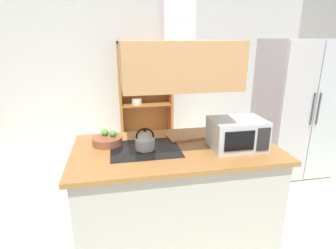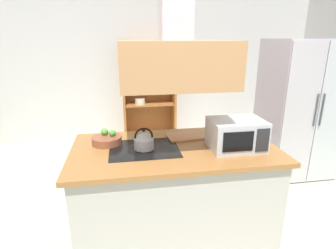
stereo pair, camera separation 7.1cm
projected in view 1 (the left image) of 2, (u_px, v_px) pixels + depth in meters
name	position (u px, v px, depth m)	size (l,w,h in m)	color
ground_plane	(188.00, 247.00, 2.49)	(7.80, 7.80, 0.00)	beige
wall_back	(146.00, 66.00, 4.88)	(6.00, 0.12, 2.70)	silver
kitchen_island	(175.00, 191.00, 2.56)	(1.81, 0.98, 0.90)	#B4B0A6
range_hood	(176.00, 49.00, 2.17)	(0.90, 0.70, 1.25)	tan
refrigerator	(295.00, 108.00, 3.70)	(0.90, 0.78, 1.82)	#BCB0BE
dish_cabinet	(145.00, 99.00, 4.84)	(0.92, 0.40, 1.77)	#A1602D
kettle	(145.00, 140.00, 2.35)	(0.17, 0.17, 0.19)	beige
cutting_board	(185.00, 136.00, 2.66)	(0.34, 0.24, 0.02)	#B77B4D
microwave	(237.00, 134.00, 2.37)	(0.46, 0.35, 0.26)	#B7BABF
fruit_bowl	(107.00, 140.00, 2.47)	(0.27, 0.27, 0.13)	brown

